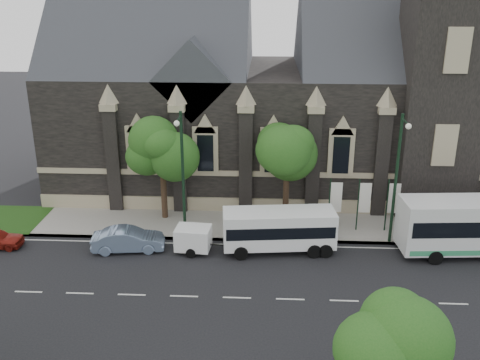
# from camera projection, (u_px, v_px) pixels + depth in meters

# --- Properties ---
(ground) EXTENTS (160.00, 160.00, 0.00)m
(ground) POSITION_uv_depth(u_px,v_px,m) (237.00, 298.00, 30.09)
(ground) COLOR black
(ground) RESTS_ON ground
(sidewalk) EXTENTS (80.00, 5.00, 0.15)m
(sidewalk) POSITION_uv_depth(u_px,v_px,m) (244.00, 225.00, 38.97)
(sidewalk) COLOR gray
(sidewalk) RESTS_ON ground
(museum) EXTENTS (40.00, 17.70, 29.90)m
(museum) POSITION_uv_depth(u_px,v_px,m) (310.00, 91.00, 44.63)
(museum) COLOR black
(museum) RESTS_ON ground
(tree_park_east) EXTENTS (3.40, 3.40, 6.28)m
(tree_park_east) POSITION_uv_depth(u_px,v_px,m) (391.00, 334.00, 19.46)
(tree_park_east) COLOR black
(tree_park_east) RESTS_ON ground
(tree_walk_right) EXTENTS (4.08, 4.08, 7.80)m
(tree_walk_right) POSITION_uv_depth(u_px,v_px,m) (290.00, 145.00, 37.97)
(tree_walk_right) COLOR black
(tree_walk_right) RESTS_ON ground
(tree_walk_left) EXTENTS (3.91, 3.91, 7.64)m
(tree_walk_left) POSITION_uv_depth(u_px,v_px,m) (165.00, 145.00, 38.42)
(tree_walk_left) COLOR black
(tree_walk_left) RESTS_ON ground
(street_lamp_near) EXTENTS (0.36, 1.88, 9.00)m
(street_lamp_near) POSITION_uv_depth(u_px,v_px,m) (397.00, 173.00, 34.50)
(street_lamp_near) COLOR black
(street_lamp_near) RESTS_ON ground
(street_lamp_mid) EXTENTS (0.36, 1.88, 9.00)m
(street_lamp_mid) POSITION_uv_depth(u_px,v_px,m) (182.00, 170.00, 35.17)
(street_lamp_mid) COLOR black
(street_lamp_mid) RESTS_ON ground
(banner_flag_left) EXTENTS (0.90, 0.10, 4.00)m
(banner_flag_left) POSITION_uv_depth(u_px,v_px,m) (334.00, 200.00, 37.40)
(banner_flag_left) COLOR black
(banner_flag_left) RESTS_ON ground
(banner_flag_center) EXTENTS (0.90, 0.10, 4.00)m
(banner_flag_center) POSITION_uv_depth(u_px,v_px,m) (362.00, 201.00, 37.31)
(banner_flag_center) COLOR black
(banner_flag_center) RESTS_ON ground
(banner_flag_right) EXTENTS (0.90, 0.10, 4.00)m
(banner_flag_right) POSITION_uv_depth(u_px,v_px,m) (391.00, 201.00, 37.21)
(banner_flag_right) COLOR black
(banner_flag_right) RESTS_ON ground
(shuttle_bus) EXTENTS (7.48, 3.23, 2.81)m
(shuttle_bus) POSITION_uv_depth(u_px,v_px,m) (279.00, 228.00, 34.90)
(shuttle_bus) COLOR white
(shuttle_bus) RESTS_ON ground
(box_trailer) EXTENTS (3.30, 1.95, 1.73)m
(box_trailer) POSITION_uv_depth(u_px,v_px,m) (193.00, 238.00, 34.94)
(box_trailer) COLOR white
(box_trailer) RESTS_ON ground
(sedan) EXTENTS (4.89, 2.26, 1.55)m
(sedan) POSITION_uv_depth(u_px,v_px,m) (128.00, 240.00, 35.20)
(sedan) COLOR #7C92B3
(sedan) RESTS_ON ground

